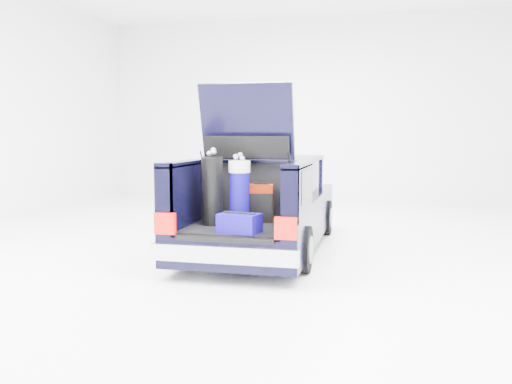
% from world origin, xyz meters
% --- Properties ---
extents(ground, '(14.00, 14.00, 0.00)m').
position_xyz_m(ground, '(0.00, 0.00, 0.00)').
color(ground, white).
rests_on(ground, ground).
extents(car, '(1.87, 4.65, 2.47)m').
position_xyz_m(car, '(-0.00, 0.11, 0.67)').
color(car, black).
rests_on(car, ground).
extents(red_suitcase, '(0.36, 0.26, 0.55)m').
position_xyz_m(red_suitcase, '(0.20, -1.09, 0.86)').
color(red_suitcase, maroon).
rests_on(red_suitcase, car).
extents(black_golf_bag, '(0.32, 0.38, 1.01)m').
position_xyz_m(black_golf_bag, '(-0.36, -1.45, 1.06)').
color(black_golf_bag, black).
rests_on(black_golf_bag, car).
extents(blue_golf_bag, '(0.33, 0.33, 0.96)m').
position_xyz_m(blue_golf_bag, '(-0.03, -1.33, 1.03)').
color(blue_golf_bag, black).
rests_on(blue_golf_bag, car).
extents(blue_duffel, '(0.54, 0.41, 0.26)m').
position_xyz_m(blue_duffel, '(0.12, -1.90, 0.72)').
color(blue_duffel, '#0E046B').
rests_on(blue_duffel, car).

